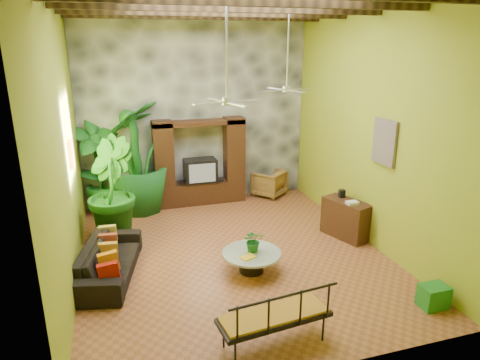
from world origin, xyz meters
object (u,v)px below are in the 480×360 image
object	(u,v)px
iron_bench	(276,315)
tall_plant_b	(110,190)
ceiling_fan_front	(227,89)
side_console	(346,219)
wicker_armchair	(269,183)
ceiling_fan_back	(287,80)
tall_plant_c	(137,158)
green_bin	(433,296)
sofa	(109,260)
coffee_table	(251,259)
entertainment_center	(200,169)
tall_plant_a	(98,166)

from	to	relation	value
iron_bench	tall_plant_b	bearing A→B (deg)	109.50
ceiling_fan_front	side_console	world-z (taller)	ceiling_fan_front
wicker_armchair	tall_plant_b	world-z (taller)	tall_plant_b
ceiling_fan_back	iron_bench	size ratio (longest dim) A/B	1.11
tall_plant_c	green_bin	distance (m)	7.31
tall_plant_c	green_bin	world-z (taller)	tall_plant_c
ceiling_fan_front	side_console	distance (m)	4.15
sofa	coffee_table	size ratio (longest dim) A/B	1.97
entertainment_center	wicker_armchair	bearing A→B (deg)	0.39
coffee_table	side_console	distance (m)	2.65
green_bin	tall_plant_b	bearing A→B (deg)	139.53
ceiling_fan_back	tall_plant_a	size ratio (longest dim) A/B	0.75
wicker_armchair	tall_plant_c	bearing A→B (deg)	-37.64
entertainment_center	sofa	size ratio (longest dim) A/B	1.09
ceiling_fan_front	tall_plant_a	size ratio (longest dim) A/B	0.75
ceiling_fan_front	sofa	xyz separation A→B (m)	(-2.23, 0.24, -3.08)
tall_plant_b	green_bin	xyz separation A→B (m)	(4.98, -4.25, -0.95)
tall_plant_c	side_console	world-z (taller)	tall_plant_c
tall_plant_a	side_console	size ratio (longest dim) A/B	2.34
coffee_table	green_bin	world-z (taller)	coffee_table
entertainment_center	coffee_table	size ratio (longest dim) A/B	2.14
sofa	iron_bench	size ratio (longest dim) A/B	1.31
ceiling_fan_front	sofa	distance (m)	3.81
tall_plant_c	tall_plant_b	bearing A→B (deg)	-114.13
green_bin	side_console	bearing A→B (deg)	90.00
tall_plant_b	iron_bench	world-z (taller)	tall_plant_b
sofa	wicker_armchair	size ratio (longest dim) A/B	2.70
iron_bench	green_bin	world-z (taller)	iron_bench
wicker_armchair	coffee_table	world-z (taller)	wicker_armchair
tall_plant_b	iron_bench	bearing A→B (deg)	-64.29
tall_plant_b	tall_plant_c	bearing A→B (deg)	65.87
ceiling_fan_back	wicker_armchair	size ratio (longest dim) A/B	2.28
entertainment_center	coffee_table	distance (m)	3.98
tall_plant_b	sofa	bearing A→B (deg)	-93.61
entertainment_center	tall_plant_c	bearing A→B (deg)	-176.92
wicker_armchair	tall_plant_a	bearing A→B (deg)	-39.24
sofa	green_bin	world-z (taller)	sofa
iron_bench	coffee_table	bearing A→B (deg)	74.52
tall_plant_c	coffee_table	size ratio (longest dim) A/B	2.53
tall_plant_a	coffee_table	distance (m)	4.88
ceiling_fan_front	coffee_table	size ratio (longest dim) A/B	1.66
ceiling_fan_front	iron_bench	world-z (taller)	ceiling_fan_front
wicker_armchair	tall_plant_a	size ratio (longest dim) A/B	0.33
sofa	coffee_table	world-z (taller)	sofa
tall_plant_a	green_bin	world-z (taller)	tall_plant_a
wicker_armchair	tall_plant_c	xyz separation A→B (m)	(-3.61, -0.10, 1.05)
tall_plant_a	coffee_table	world-z (taller)	tall_plant_a
sofa	tall_plant_a	xyz separation A→B (m)	(-0.15, 3.31, 0.93)
tall_plant_b	tall_plant_c	xyz separation A→B (m)	(0.69, 1.55, 0.28)
coffee_table	tall_plant_c	bearing A→B (deg)	114.97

